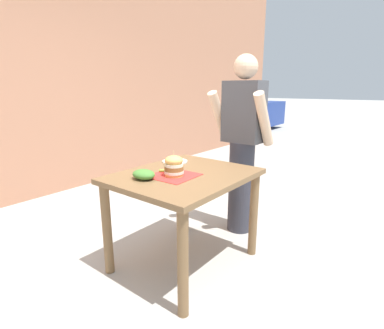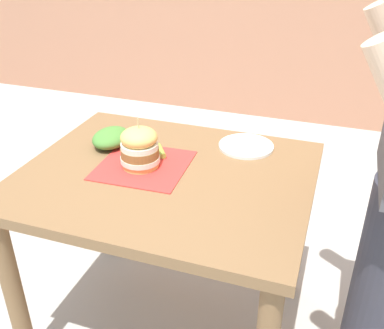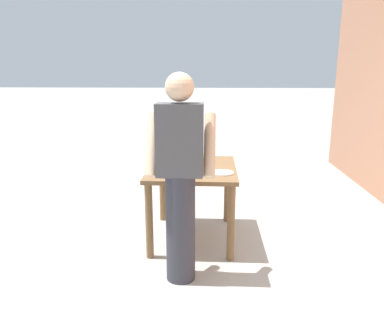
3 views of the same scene
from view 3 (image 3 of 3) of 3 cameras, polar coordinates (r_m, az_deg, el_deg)
ground_plane at (r=4.01m, az=0.08°, el=-10.98°), size 80.00×80.00×0.00m
patio_table at (r=3.79m, az=0.08°, el=-2.23°), size 0.87×1.05×0.76m
serving_paper at (r=3.85m, az=0.45°, el=0.00°), size 0.34×0.34×0.00m
sandwich at (r=3.84m, az=0.29°, el=1.16°), size 0.15×0.15×0.19m
pickle_spear at (r=3.82m, az=1.99°, el=0.10°), size 0.09×0.07×0.02m
side_plate_with_forks at (r=3.53m, az=4.64°, el=-1.25°), size 0.22×0.22×0.02m
side_salad at (r=4.03m, az=2.18°, el=1.09°), size 0.18×0.14×0.07m
diner_across_table at (r=2.96m, az=-1.81°, el=-1.86°), size 0.55×0.35×1.69m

